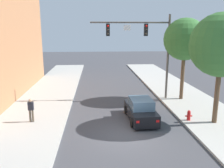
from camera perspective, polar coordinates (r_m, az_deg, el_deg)
ground_plane at (r=14.65m, az=3.92°, el=-12.43°), size 120.00×120.00×0.00m
sidewalk_left at (r=15.19m, az=-21.75°, el=-12.11°), size 5.00×60.00×0.15m
traffic_signal_mast at (r=21.15m, az=8.37°, el=10.27°), size 7.00×0.38×7.50m
car_lead_black at (r=16.93m, az=6.93°, el=-6.33°), size 1.93×4.29×1.60m
pedestrian_sidewalk_left_walker at (r=16.90m, az=-19.07°, el=-5.77°), size 0.36×0.22×1.64m
fire_hydrant at (r=17.30m, az=18.15°, el=-7.22°), size 0.48×0.24×0.72m
street_tree_nearest at (r=16.61m, az=25.13°, el=8.52°), size 4.11×4.11×7.27m
street_tree_second at (r=21.75m, az=17.28°, el=10.26°), size 3.68×3.68×7.21m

